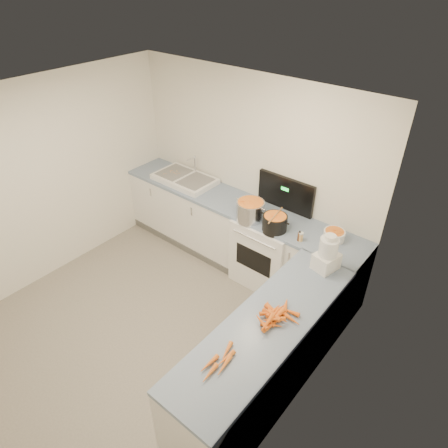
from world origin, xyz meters
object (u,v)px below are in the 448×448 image
Objects in this scene: black_pot at (275,224)px; extract_bottle at (299,237)px; sink at (185,179)px; mixing_bowl at (334,235)px; stove at (269,249)px; steel_pot at (250,211)px; food_processor at (327,255)px; spice_jar at (301,237)px.

black_pot is 0.33m from extract_bottle.
mixing_bowl is (2.22, 0.06, 0.02)m from sink.
stove is 5.77× the size of mixing_bowl.
black_pot is at bearing 178.72° from extract_bottle.
steel_pot reaches higher than mixing_bowl.
food_processor is at bearing -12.93° from steel_pot.
mixing_bowl is at bearing 22.67° from black_pot.
black_pot is 0.34m from spice_jar.
mixing_bowl is 0.58× the size of food_processor.
mixing_bowl is (0.77, 0.08, 0.52)m from stove.
extract_bottle is at bearing -137.09° from mixing_bowl.
spice_jar is (-0.27, -0.26, -0.01)m from mixing_bowl.
black_pot is at bearing -1.95° from steel_pot.
mixing_bowl is at bearing 107.65° from food_processor.
black_pot is 3.10× the size of spice_jar.
spice_jar is at bearing -0.95° from steel_pot.
steel_pot is 0.83× the size of food_processor.
extract_bottle is at bearing -20.71° from stove.
stove is 1.21m from food_processor.
stove reaches higher than mixing_bowl.
mixing_bowl is at bearing 1.59° from sink.
food_processor is at bearing -29.90° from spice_jar.
stove is 0.60m from black_pot.
extract_bottle is at bearing -149.73° from spice_jar.
stove is at bearing -0.62° from sink.
steel_pot is at bearing 179.05° from spice_jar.
steel_pot is 1.18× the size of black_pot.
spice_jar is (0.01, 0.01, -0.01)m from extract_bottle.
stove reaches higher than food_processor.
extract_bottle is (1.94, -0.20, 0.01)m from sink.
sink is 1.62m from black_pot.
extract_bottle is at bearing -1.63° from steel_pot.
stove reaches higher than spice_jar.
stove is 0.62m from steel_pot.
sink is 2.23m from mixing_bowl.
steel_pot is at bearing 178.05° from black_pot.
stove reaches higher than sink.
food_processor reaches higher than sink.
extract_bottle is at bearing -1.28° from black_pot.
food_processor is (0.93, -0.42, 0.64)m from stove.
spice_jar is at bearing 150.10° from food_processor.
food_processor is (0.16, -0.50, 0.12)m from mixing_bowl.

